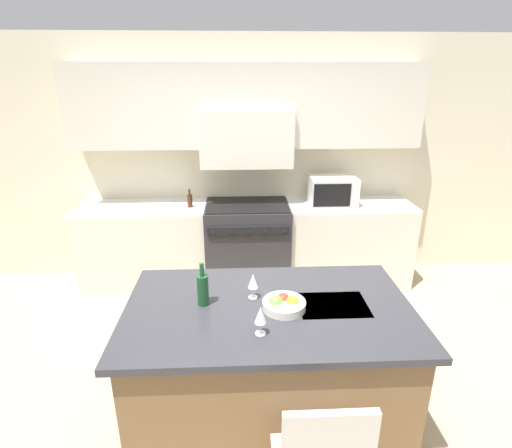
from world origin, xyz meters
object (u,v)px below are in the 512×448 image
at_px(wine_glass_near, 260,316).
at_px(fruit_bowl, 284,304).
at_px(wine_bottle, 203,289).
at_px(microwave, 332,191).
at_px(wine_glass_far, 253,282).
at_px(oil_bottle_on_counter, 190,200).
at_px(range_stove, 248,244).

relative_size(wine_glass_near, fruit_bowl, 0.64).
xyz_separation_m(wine_bottle, wine_glass_near, (0.35, -0.33, 0.01)).
bearing_deg(microwave, fruit_bowl, -110.70).
relative_size(wine_glass_near, wine_glass_far, 1.00).
height_order(wine_bottle, oil_bottle_on_counter, wine_bottle).
bearing_deg(microwave, wine_bottle, -123.22).
bearing_deg(wine_glass_far, microwave, 63.17).
xyz_separation_m(microwave, wine_bottle, (-1.27, -1.94, -0.09)).
xyz_separation_m(wine_glass_near, oil_bottle_on_counter, (-0.63, 2.23, 0.01)).
distance_m(wine_glass_near, wine_glass_far, 0.40).
height_order(range_stove, wine_bottle, wine_bottle).
xyz_separation_m(wine_bottle, oil_bottle_on_counter, (-0.29, 1.90, 0.02)).
relative_size(wine_glass_far, oil_bottle_on_counter, 0.88).
xyz_separation_m(range_stove, wine_glass_far, (-0.01, -1.86, 0.53)).
relative_size(wine_bottle, oil_bottle_on_counter, 1.45).
bearing_deg(fruit_bowl, range_stove, 95.04).
bearing_deg(wine_glass_far, fruit_bowl, -36.53).
xyz_separation_m(microwave, wine_glass_near, (-0.92, -2.27, -0.08)).
xyz_separation_m(wine_glass_near, fruit_bowl, (0.16, 0.26, -0.09)).
bearing_deg(wine_glass_near, wine_glass_far, 93.66).
bearing_deg(wine_glass_far, wine_glass_near, -86.34).
height_order(microwave, wine_glass_near, microwave).
bearing_deg(microwave, wine_glass_near, -112.09).
distance_m(fruit_bowl, oil_bottle_on_counter, 2.13).
distance_m(wine_glass_far, oil_bottle_on_counter, 1.93).
relative_size(microwave, wine_glass_far, 2.86).
height_order(range_stove, wine_glass_near, wine_glass_near).
bearing_deg(fruit_bowl, oil_bottle_on_counter, 111.97).
bearing_deg(wine_bottle, wine_glass_near, -43.89).
height_order(range_stove, microwave, microwave).
distance_m(microwave, wine_glass_near, 2.46).
bearing_deg(range_stove, wine_glass_near, -89.64).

